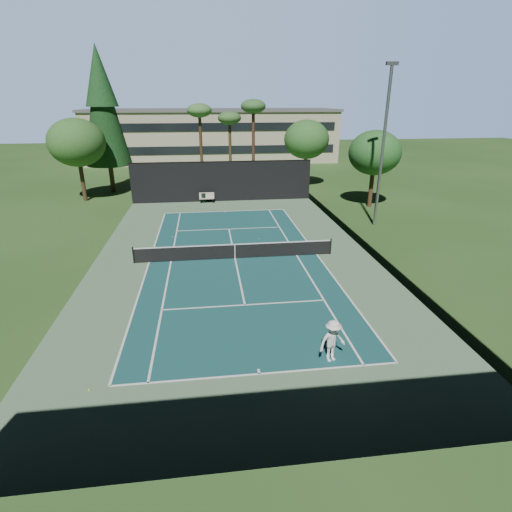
# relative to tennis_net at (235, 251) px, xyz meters

# --- Properties ---
(ground) EXTENTS (160.00, 160.00, 0.00)m
(ground) POSITION_rel_tennis_net_xyz_m (0.00, 0.00, -0.56)
(ground) COLOR #294F1D
(ground) RESTS_ON ground
(apron_slab) EXTENTS (18.00, 32.00, 0.01)m
(apron_slab) POSITION_rel_tennis_net_xyz_m (0.00, 0.00, -0.55)
(apron_slab) COLOR #577C56
(apron_slab) RESTS_ON ground
(court_surface) EXTENTS (10.97, 23.77, 0.01)m
(court_surface) POSITION_rel_tennis_net_xyz_m (0.00, 0.00, -0.55)
(court_surface) COLOR #174B4C
(court_surface) RESTS_ON ground
(court_lines) EXTENTS (11.07, 23.87, 0.01)m
(court_lines) POSITION_rel_tennis_net_xyz_m (0.00, 0.00, -0.54)
(court_lines) COLOR white
(court_lines) RESTS_ON ground
(tennis_net) EXTENTS (12.90, 0.10, 1.10)m
(tennis_net) POSITION_rel_tennis_net_xyz_m (0.00, 0.00, 0.00)
(tennis_net) COLOR black
(tennis_net) RESTS_ON ground
(fence) EXTENTS (18.04, 32.05, 4.03)m
(fence) POSITION_rel_tennis_net_xyz_m (0.00, 0.06, 1.45)
(fence) COLOR black
(fence) RESTS_ON ground
(player) EXTENTS (1.30, 0.98, 1.79)m
(player) POSITION_rel_tennis_net_xyz_m (2.95, -11.36, 0.34)
(player) COLOR white
(player) RESTS_ON ground
(tennis_ball_a) EXTENTS (0.08, 0.08, 0.08)m
(tennis_ball_a) POSITION_rel_tennis_net_xyz_m (-6.14, -12.02, -0.52)
(tennis_ball_a) COLOR #E9F537
(tennis_ball_a) RESTS_ON ground
(tennis_ball_b) EXTENTS (0.07, 0.07, 0.07)m
(tennis_ball_b) POSITION_rel_tennis_net_xyz_m (-4.06, 0.83, -0.52)
(tennis_ball_b) COLOR #BED430
(tennis_ball_b) RESTS_ON ground
(tennis_ball_c) EXTENTS (0.06, 0.06, 0.06)m
(tennis_ball_c) POSITION_rel_tennis_net_xyz_m (2.10, 3.70, -0.53)
(tennis_ball_c) COLOR #C6E133
(tennis_ball_c) RESTS_ON ground
(tennis_ball_d) EXTENTS (0.08, 0.08, 0.08)m
(tennis_ball_d) POSITION_rel_tennis_net_xyz_m (-4.34, 4.97, -0.52)
(tennis_ball_d) COLOR #BBD430
(tennis_ball_d) RESTS_ON ground
(park_bench) EXTENTS (1.50, 0.45, 1.02)m
(park_bench) POSITION_rel_tennis_net_xyz_m (-1.63, 15.52, -0.01)
(park_bench) COLOR beige
(park_bench) RESTS_ON ground
(trash_bin) EXTENTS (0.56, 0.56, 0.95)m
(trash_bin) POSITION_rel_tennis_net_xyz_m (-1.94, 15.75, -0.08)
(trash_bin) COLOR black
(trash_bin) RESTS_ON ground
(pine_tree) EXTENTS (4.80, 4.80, 15.00)m
(pine_tree) POSITION_rel_tennis_net_xyz_m (-12.00, 22.00, 9.00)
(pine_tree) COLOR #422E1C
(pine_tree) RESTS_ON ground
(palm_a) EXTENTS (2.80, 2.80, 9.32)m
(palm_a) POSITION_rel_tennis_net_xyz_m (-2.00, 24.00, 7.63)
(palm_a) COLOR #442F1D
(palm_a) RESTS_ON ground
(palm_b) EXTENTS (2.80, 2.80, 8.42)m
(palm_b) POSITION_rel_tennis_net_xyz_m (1.50, 26.00, 6.80)
(palm_b) COLOR #4A371F
(palm_b) RESTS_ON ground
(palm_c) EXTENTS (2.80, 2.80, 9.77)m
(palm_c) POSITION_rel_tennis_net_xyz_m (4.00, 23.00, 8.05)
(palm_c) COLOR #4A2D1F
(palm_c) RESTS_ON ground
(decid_tree_a) EXTENTS (5.12, 5.12, 7.62)m
(decid_tree_a) POSITION_rel_tennis_net_xyz_m (10.00, 22.00, 4.86)
(decid_tree_a) COLOR #4B2F20
(decid_tree_a) RESTS_ON ground
(decid_tree_b) EXTENTS (4.80, 4.80, 7.14)m
(decid_tree_b) POSITION_rel_tennis_net_xyz_m (14.00, 12.00, 4.52)
(decid_tree_b) COLOR #4E3521
(decid_tree_b) RESTS_ON ground
(decid_tree_c) EXTENTS (5.44, 5.44, 8.09)m
(decid_tree_c) POSITION_rel_tennis_net_xyz_m (-14.00, 18.00, 5.21)
(decid_tree_c) COLOR #4A3320
(decid_tree_c) RESTS_ON ground
(campus_building) EXTENTS (40.50, 12.50, 8.30)m
(campus_building) POSITION_rel_tennis_net_xyz_m (0.00, 45.98, 3.65)
(campus_building) COLOR #BFB394
(campus_building) RESTS_ON ground
(light_pole) EXTENTS (0.90, 0.25, 12.22)m
(light_pole) POSITION_rel_tennis_net_xyz_m (12.00, 6.00, 5.90)
(light_pole) COLOR #95989D
(light_pole) RESTS_ON ground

